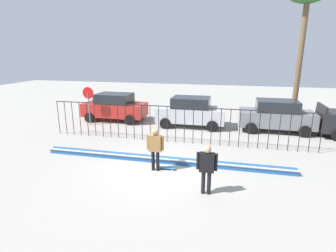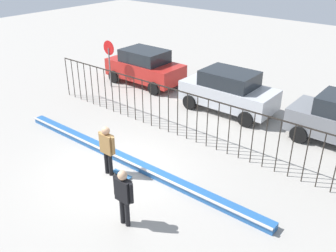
# 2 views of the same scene
# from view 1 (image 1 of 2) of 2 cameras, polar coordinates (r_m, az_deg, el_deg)

# --- Properties ---
(ground_plane) EXTENTS (60.00, 60.00, 0.00)m
(ground_plane) POSITION_cam_1_polar(r_m,az_deg,el_deg) (11.40, -1.97, -8.87)
(ground_plane) COLOR #9E9991
(bowl_coping_ledge) EXTENTS (11.00, 0.41, 0.27)m
(bowl_coping_ledge) POSITION_cam_1_polar(r_m,az_deg,el_deg) (11.92, -1.16, -7.11)
(bowl_coping_ledge) COLOR #235699
(bowl_coping_ledge) RESTS_ON ground
(perimeter_fence) EXTENTS (14.04, 0.04, 1.95)m
(perimeter_fence) POSITION_cam_1_polar(r_m,az_deg,el_deg) (14.17, 1.64, 1.13)
(perimeter_fence) COLOR black
(perimeter_fence) RESTS_ON ground
(skateboarder) EXTENTS (0.72, 0.27, 1.77)m
(skateboarder) POSITION_cam_1_polar(r_m,az_deg,el_deg) (10.82, -2.71, -4.15)
(skateboarder) COLOR black
(skateboarder) RESTS_ON ground
(skateboard) EXTENTS (0.80, 0.20, 0.07)m
(skateboard) POSITION_cam_1_polar(r_m,az_deg,el_deg) (11.27, -0.36, -8.82)
(skateboard) COLOR #26598C
(skateboard) RESTS_ON ground
(camera_operator) EXTENTS (0.70, 0.26, 1.74)m
(camera_operator) POSITION_cam_1_polar(r_m,az_deg,el_deg) (9.16, 8.18, -8.18)
(camera_operator) COLOR black
(camera_operator) RESTS_ON ground
(parked_car_red) EXTENTS (4.30, 2.12, 1.90)m
(parked_car_red) POSITION_cam_1_polar(r_m,az_deg,el_deg) (19.25, -11.17, 4.00)
(parked_car_red) COLOR #B2231E
(parked_car_red) RESTS_ON ground
(parked_car_silver) EXTENTS (4.30, 2.12, 1.90)m
(parked_car_silver) POSITION_cam_1_polar(r_m,az_deg,el_deg) (17.44, 4.84, 3.07)
(parked_car_silver) COLOR #B7BABF
(parked_car_silver) RESTS_ON ground
(parked_car_gray) EXTENTS (4.30, 2.12, 1.90)m
(parked_car_gray) POSITION_cam_1_polar(r_m,az_deg,el_deg) (17.54, 21.86, 2.07)
(parked_car_gray) COLOR slate
(parked_car_gray) RESTS_ON ground
(stop_sign) EXTENTS (0.76, 0.07, 2.50)m
(stop_sign) POSITION_cam_1_polar(r_m,az_deg,el_deg) (18.32, -16.42, 5.14)
(stop_sign) COLOR slate
(stop_sign) RESTS_ON ground
(palm_tree_tall) EXTENTS (2.49, 2.49, 8.97)m
(palm_tree_tall) POSITION_cam_1_polar(r_m,az_deg,el_deg) (20.63, 27.32, 22.58)
(palm_tree_tall) COLOR brown
(palm_tree_tall) RESTS_ON ground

